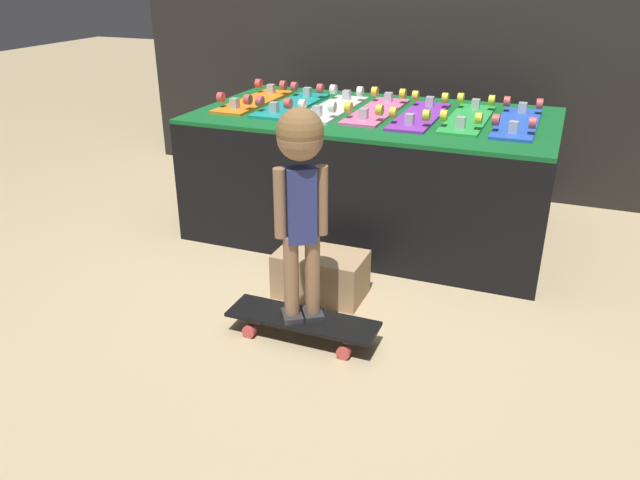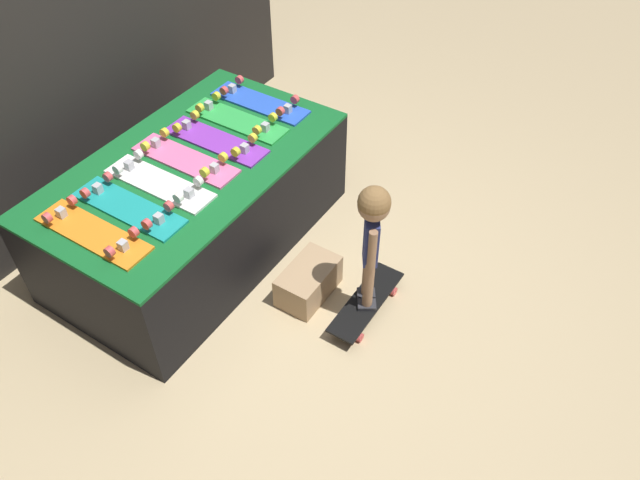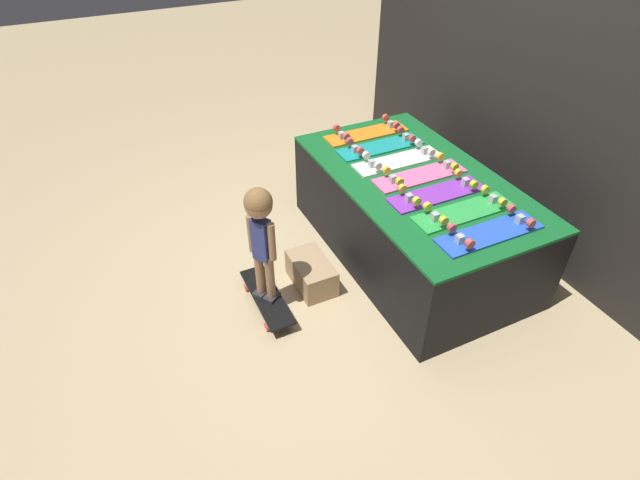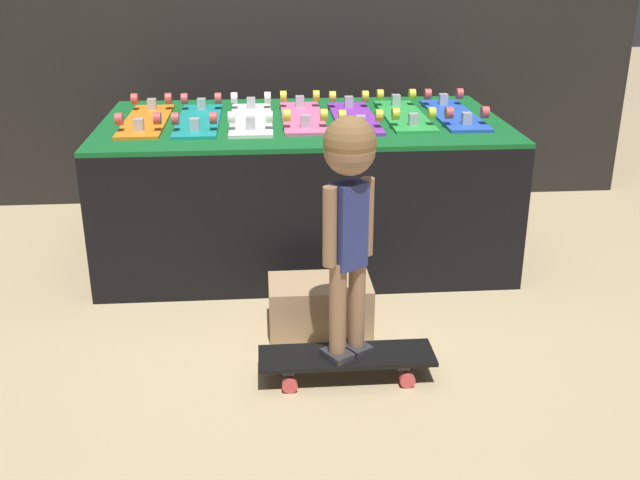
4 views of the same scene
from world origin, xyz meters
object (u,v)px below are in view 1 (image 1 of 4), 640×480
Objects in this scene: skateboard_on_floor at (303,322)px; skateboard_white_on_rack at (333,107)px; storage_box at (321,274)px; skateboard_orange_on_rack at (254,100)px; skateboard_pink_on_rack at (377,109)px; skateboard_green_on_rack at (468,117)px; skateboard_purple_on_rack at (420,114)px; child at (301,177)px; skateboard_teal_on_rack at (292,103)px; skateboard_blue_on_rack at (518,121)px.

skateboard_white_on_rack is at bearing 105.19° from skateboard_on_floor.
skateboard_white_on_rack is at bearing 107.31° from storage_box.
skateboard_orange_on_rack is 0.70m from skateboard_pink_on_rack.
skateboard_green_on_rack is at bearing -0.26° from skateboard_pink_on_rack.
skateboard_purple_on_rack is (0.47, -0.01, 0.00)m from skateboard_white_on_rack.
child is (0.78, -1.16, 0.00)m from skateboard_orange_on_rack.
skateboard_purple_on_rack is at bearing -6.85° from skateboard_pink_on_rack.
storage_box is at bearing -58.65° from skateboard_teal_on_rack.
skateboard_orange_on_rack is at bearing -179.59° from skateboard_blue_on_rack.
skateboard_teal_on_rack and skateboard_pink_on_rack have the same top height.
skateboard_white_on_rack is 0.24m from skateboard_pink_on_rack.
skateboard_blue_on_rack is at bearing 1.16° from skateboard_white_on_rack.
skateboard_white_on_rack is 1.00× the size of skateboard_blue_on_rack.
storage_box is (0.72, -0.81, -0.56)m from skateboard_orange_on_rack.
skateboard_white_on_rack is 0.47m from skateboard_purple_on_rack.
skateboard_teal_on_rack is at bearing -3.26° from skateboard_orange_on_rack.
skateboard_blue_on_rack is 0.81× the size of child.
skateboard_orange_on_rack is at bearing 124.01° from skateboard_on_floor.
skateboard_orange_on_rack is 0.94m from skateboard_purple_on_rack.
skateboard_green_on_rack is (1.17, 0.01, 0.00)m from skateboard_orange_on_rack.
skateboard_green_on_rack is 0.23m from skateboard_blue_on_rack.
skateboard_green_on_rack reaches higher than storage_box.
skateboard_white_on_rack is 1.10× the size of skateboard_on_floor.
skateboard_teal_on_rack is 1.09m from storage_box.
skateboard_white_on_rack is (0.47, -0.01, 0.00)m from skateboard_orange_on_rack.
skateboard_teal_on_rack is 1.10× the size of skateboard_on_floor.
skateboard_blue_on_rack is at bearing 1.14° from skateboard_teal_on_rack.
storage_box is (0.25, -0.80, -0.56)m from skateboard_white_on_rack.
skateboard_pink_on_rack reaches higher than skateboard_on_floor.
skateboard_on_floor is at bearing -108.56° from skateboard_green_on_rack.
skateboard_teal_on_rack and skateboard_blue_on_rack have the same top height.
skateboard_green_on_rack is 1.37m from skateboard_on_floor.
skateboard_purple_on_rack reaches higher than skateboard_on_floor.
skateboard_on_floor is at bearing -74.81° from skateboard_white_on_rack.
child is (0.31, -1.15, 0.00)m from skateboard_white_on_rack.
child is at bearing -55.99° from skateboard_orange_on_rack.
skateboard_white_on_rack is at bearing 72.41° from child.
skateboard_green_on_rack and skateboard_blue_on_rack have the same top height.
child reaches higher than storage_box.
child reaches higher than skateboard_green_on_rack.
skateboard_pink_on_rack is 0.99m from storage_box.
skateboard_blue_on_rack is at bearing 0.41° from skateboard_orange_on_rack.
skateboard_orange_on_rack and skateboard_blue_on_rack have the same top height.
skateboard_on_floor is 0.36m from storage_box.
skateboard_pink_on_rack is at bearing 179.79° from skateboard_blue_on_rack.
skateboard_white_on_rack is 0.81× the size of child.
skateboard_on_floor is (0.31, -1.15, -0.59)m from skateboard_white_on_rack.
skateboard_blue_on_rack is (0.47, 0.03, 0.00)m from skateboard_purple_on_rack.
storage_box is (-0.46, -0.82, -0.56)m from skateboard_green_on_rack.
child reaches higher than skateboard_pink_on_rack.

